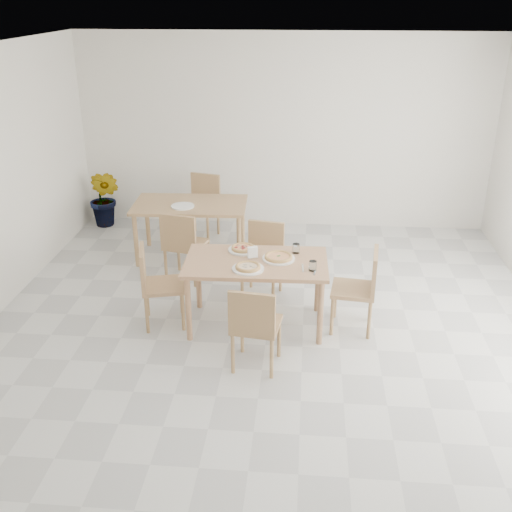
# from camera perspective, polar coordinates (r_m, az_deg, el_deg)

# --- Properties ---
(main_table) EXTENTS (1.49, 0.87, 0.75)m
(main_table) POSITION_cam_1_polar(r_m,az_deg,el_deg) (6.18, 0.00, -1.18)
(main_table) COLOR tan
(main_table) RESTS_ON ground
(chair_south) EXTENTS (0.48, 0.48, 0.87)m
(chair_south) POSITION_cam_1_polar(r_m,az_deg,el_deg) (5.52, -0.15, -6.40)
(chair_south) COLOR #A77D53
(chair_south) RESTS_ON ground
(chair_north) EXTENTS (0.50, 0.50, 0.86)m
(chair_north) POSITION_cam_1_polar(r_m,az_deg,el_deg) (6.92, 0.73, 0.18)
(chair_north) COLOR #A77D53
(chair_north) RESTS_ON ground
(chair_west) EXTENTS (0.53, 0.53, 0.88)m
(chair_west) POSITION_cam_1_polar(r_m,az_deg,el_deg) (6.36, -9.60, -2.33)
(chair_west) COLOR #A77D53
(chair_west) RESTS_ON ground
(chair_east) EXTENTS (0.49, 0.49, 0.89)m
(chair_east) POSITION_cam_1_polar(r_m,az_deg,el_deg) (6.27, 10.05, -2.70)
(chair_east) COLOR #A77D53
(chair_east) RESTS_ON ground
(plate_margherita) EXTENTS (0.34, 0.34, 0.02)m
(plate_margherita) POSITION_cam_1_polar(r_m,az_deg,el_deg) (6.18, 2.16, -0.25)
(plate_margherita) COLOR white
(plate_margherita) RESTS_ON main_table
(plate_mushroom) EXTENTS (0.32, 0.32, 0.02)m
(plate_mushroom) POSITION_cam_1_polar(r_m,az_deg,el_deg) (5.96, -0.77, -1.22)
(plate_mushroom) COLOR white
(plate_mushroom) RESTS_ON main_table
(plate_pepperoni) EXTENTS (0.32, 0.32, 0.02)m
(plate_pepperoni) POSITION_cam_1_polar(r_m,az_deg,el_deg) (6.39, -1.25, 0.60)
(plate_pepperoni) COLOR white
(plate_pepperoni) RESTS_ON main_table
(pizza_margherita) EXTENTS (0.31, 0.31, 0.03)m
(pizza_margherita) POSITION_cam_1_polar(r_m,az_deg,el_deg) (6.17, 2.16, -0.06)
(pizza_margherita) COLOR #F1BE71
(pizza_margherita) RESTS_ON plate_margherita
(pizza_mushroom) EXTENTS (0.30, 0.30, 0.03)m
(pizza_mushroom) POSITION_cam_1_polar(r_m,az_deg,el_deg) (5.95, -0.77, -1.02)
(pizza_mushroom) COLOR #F1BE71
(pizza_mushroom) RESTS_ON plate_mushroom
(pizza_pepperoni) EXTENTS (0.32, 0.32, 0.03)m
(pizza_pepperoni) POSITION_cam_1_polar(r_m,az_deg,el_deg) (6.38, -1.25, 0.79)
(pizza_pepperoni) COLOR #F1BE71
(pizza_pepperoni) RESTS_ON plate_pepperoni
(tumbler_a) EXTENTS (0.08, 0.08, 0.10)m
(tumbler_a) POSITION_cam_1_polar(r_m,az_deg,el_deg) (6.33, 3.84, 0.73)
(tumbler_a) COLOR white
(tumbler_a) RESTS_ON main_table
(tumbler_b) EXTENTS (0.08, 0.08, 0.10)m
(tumbler_b) POSITION_cam_1_polar(r_m,az_deg,el_deg) (5.95, 5.43, -0.93)
(tumbler_b) COLOR white
(tumbler_b) RESTS_ON main_table
(napkin_holder) EXTENTS (0.12, 0.09, 0.13)m
(napkin_holder) POSITION_cam_1_polar(r_m,az_deg,el_deg) (6.18, -0.32, 0.30)
(napkin_holder) COLOR silver
(napkin_holder) RESTS_ON main_table
(fork_a) EXTENTS (0.03, 0.19, 0.01)m
(fork_a) POSITION_cam_1_polar(r_m,az_deg,el_deg) (6.00, 4.48, -1.16)
(fork_a) COLOR silver
(fork_a) RESTS_ON main_table
(fork_b) EXTENTS (0.04, 0.19, 0.01)m
(fork_b) POSITION_cam_1_polar(r_m,az_deg,el_deg) (5.94, 5.64, -1.47)
(fork_b) COLOR silver
(fork_b) RESTS_ON main_table
(second_table) EXTENTS (1.50, 0.90, 0.75)m
(second_table) POSITION_cam_1_polar(r_m,az_deg,el_deg) (7.91, -6.29, 4.41)
(second_table) COLOR #A77D53
(second_table) RESTS_ON ground
(chair_back_s) EXTENTS (0.53, 0.53, 0.90)m
(chair_back_s) POSITION_cam_1_polar(r_m,az_deg,el_deg) (7.26, -7.01, 1.35)
(chair_back_s) COLOR #A77D53
(chair_back_s) RESTS_ON ground
(chair_back_n) EXTENTS (0.54, 0.54, 0.90)m
(chair_back_n) POSITION_cam_1_polar(r_m,az_deg,el_deg) (8.67, -5.10, 5.22)
(chair_back_n) COLOR #A77D53
(chair_back_n) RESTS_ON ground
(plate_empty) EXTENTS (0.30, 0.30, 0.02)m
(plate_empty) POSITION_cam_1_polar(r_m,az_deg,el_deg) (7.76, -7.00, 4.74)
(plate_empty) COLOR white
(plate_empty) RESTS_ON second_table
(potted_plant) EXTENTS (0.60, 0.54, 0.88)m
(potted_plant) POSITION_cam_1_polar(r_m,az_deg,el_deg) (9.29, -14.18, 5.35)
(potted_plant) COLOR #1E6424
(potted_plant) RESTS_ON ground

